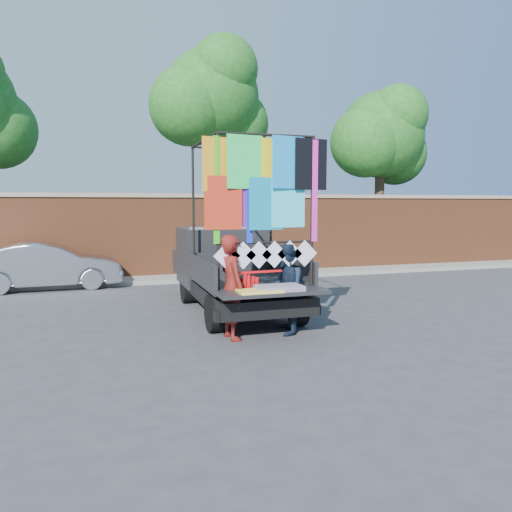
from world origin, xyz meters
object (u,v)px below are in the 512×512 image
object	(u,v)px
sedan	(48,266)
woman	(232,287)
man	(286,289)
pickup_truck	(227,267)

from	to	relation	value
sedan	woman	world-z (taller)	woman
woman	man	size ratio (longest dim) A/B	1.10
pickup_truck	man	distance (m)	2.69
pickup_truck	sedan	xyz separation A→B (m)	(-4.05, 3.65, -0.25)
pickup_truck	man	size ratio (longest dim) A/B	3.41
sedan	man	distance (m)	7.71
woman	man	bearing A→B (deg)	-96.98
pickup_truck	woman	size ratio (longest dim) A/B	3.09
pickup_truck	woman	bearing A→B (deg)	-102.90
woman	man	distance (m)	0.99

